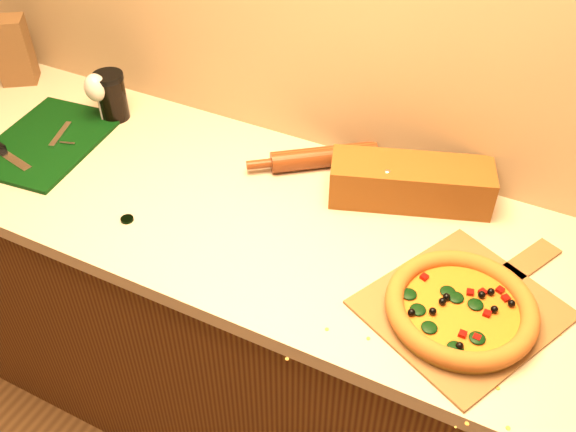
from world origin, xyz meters
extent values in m
cube|color=#411E0E|center=(0.00, 1.43, 0.43)|extent=(2.80, 0.65, 0.86)
cube|color=#C5B29A|center=(0.00, 1.43, 0.88)|extent=(2.84, 0.68, 0.04)
cube|color=brown|center=(0.42, 1.33, 0.90)|extent=(0.46, 0.48, 0.01)
cube|color=brown|center=(0.52, 1.55, 0.90)|extent=(0.11, 0.16, 0.01)
cylinder|color=#AC7B2B|center=(0.42, 1.31, 0.91)|extent=(0.30, 0.30, 0.01)
cylinder|color=orange|center=(0.42, 1.31, 0.93)|extent=(0.25, 0.25, 0.01)
torus|color=#914D1A|center=(0.42, 1.31, 0.93)|extent=(0.31, 0.31, 0.04)
ellipsoid|color=black|center=(0.47, 1.34, 0.93)|extent=(0.03, 0.03, 0.01)
sphere|color=black|center=(0.38, 1.29, 0.94)|extent=(0.02, 0.02, 0.02)
cube|color=#7D0704|center=(0.44, 1.27, 0.93)|extent=(0.02, 0.02, 0.01)
cube|color=black|center=(-0.79, 1.41, 0.91)|extent=(0.32, 0.42, 0.01)
cube|color=silver|center=(-0.77, 1.44, 0.92)|extent=(0.05, 0.12, 0.01)
cylinder|color=silver|center=(-0.73, 1.42, 0.91)|extent=(0.04, 0.02, 0.01)
cube|color=silver|center=(-0.82, 1.29, 0.91)|extent=(0.16, 0.06, 0.00)
cylinder|color=black|center=(-0.39, 1.24, 0.90)|extent=(0.03, 0.03, 0.01)
cylinder|color=black|center=(0.15, 1.58, 0.94)|extent=(0.06, 0.06, 0.08)
sphere|color=silver|center=(0.15, 1.58, 1.00)|extent=(0.03, 0.03, 0.03)
cylinder|color=#52240E|center=(-0.05, 1.66, 0.93)|extent=(0.26, 0.22, 0.06)
cylinder|color=#52240E|center=(0.09, 1.77, 0.93)|extent=(0.07, 0.06, 0.02)
cylinder|color=#52240E|center=(-0.19, 1.56, 0.93)|extent=(0.07, 0.06, 0.02)
cube|color=#613212|center=(0.20, 1.63, 0.95)|extent=(0.42, 0.25, 0.11)
cylinder|color=silver|center=(-0.72, 1.56, 0.90)|extent=(0.06, 0.06, 0.00)
cylinder|color=silver|center=(-0.72, 1.56, 0.94)|extent=(0.01, 0.01, 0.07)
ellipsoid|color=silver|center=(-0.72, 1.56, 1.02)|extent=(0.06, 0.06, 0.08)
cube|color=brown|center=(-1.11, 1.64, 1.01)|extent=(0.13, 0.13, 0.21)
cylinder|color=black|center=(-0.70, 1.60, 0.96)|extent=(0.08, 0.08, 0.13)
cylinder|color=black|center=(-0.70, 1.60, 1.04)|extent=(0.09, 0.09, 0.02)
camera|label=1|loc=(0.49, 0.38, 1.95)|focal=40.00mm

